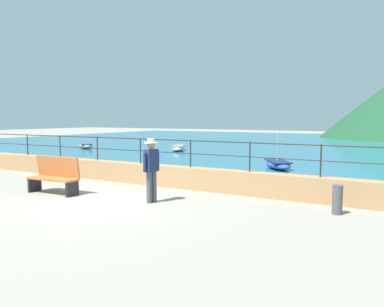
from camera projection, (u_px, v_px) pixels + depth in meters
The scene contains 10 objects.
ground_plane at pixel (98, 204), 10.07m from camera, with size 120.00×120.00×0.00m, color gray.
promenade_wall at pixel (165, 176), 12.80m from camera, with size 20.00×0.56×0.70m, color tan.
railing at pixel (164, 147), 12.71m from camera, with size 18.44×0.04×0.90m.
lake_water at pixel (312, 144), 32.37m from camera, with size 64.00×44.32×0.06m, color #236B89.
bench_main at pixel (55, 175), 11.52m from camera, with size 1.73×0.64×1.13m.
person_walking at pixel (151, 167), 10.21m from camera, with size 0.38×0.56×1.75m.
bollard at pixel (337, 200), 9.00m from camera, with size 0.24×0.24×0.71m, color #4C4C51.
boat_0 at pixel (278, 164), 16.70m from camera, with size 2.00×2.42×1.57m.
boat_1 at pixel (86, 145), 28.13m from camera, with size 2.37×2.12×0.36m.
boat_2 at pixel (178, 148), 25.81m from camera, with size 1.79×2.46×0.36m.
Camera 1 is at (7.13, -7.32, 2.31)m, focal length 35.19 mm.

